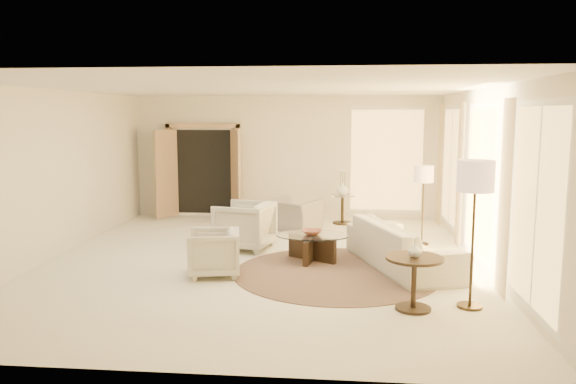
# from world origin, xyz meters

# --- Properties ---
(room) EXTENTS (7.04, 8.04, 2.83)m
(room) POSITION_xyz_m (0.00, 0.00, 1.40)
(room) COLOR white
(room) RESTS_ON ground
(windows_right) EXTENTS (0.10, 6.40, 2.40)m
(windows_right) POSITION_xyz_m (3.45, 0.10, 1.35)
(windows_right) COLOR #F4BF61
(windows_right) RESTS_ON room
(window_back_corner) EXTENTS (1.70, 0.10, 2.40)m
(window_back_corner) POSITION_xyz_m (2.30, 3.95, 1.35)
(window_back_corner) COLOR #F4BF61
(window_back_corner) RESTS_ON room
(curtains_right) EXTENTS (0.06, 5.20, 2.60)m
(curtains_right) POSITION_xyz_m (3.40, 1.00, 1.30)
(curtains_right) COLOR #D1B98D
(curtains_right) RESTS_ON room
(french_doors) EXTENTS (1.95, 0.66, 2.16)m
(french_doors) POSITION_xyz_m (-1.90, 3.82, 1.07)
(french_doors) COLOR tan
(french_doors) RESTS_ON room
(area_rug) EXTENTS (3.78, 3.78, 0.01)m
(area_rug) POSITION_xyz_m (1.22, -0.54, 0.01)
(area_rug) COLOR #3B2820
(area_rug) RESTS_ON room
(sofa) EXTENTS (1.73, 2.64, 0.72)m
(sofa) POSITION_xyz_m (2.25, -0.11, 0.36)
(sofa) COLOR beige
(sofa) RESTS_ON room
(armchair_left) EXTENTS (1.02, 1.07, 0.93)m
(armchair_left) POSITION_xyz_m (-0.42, 0.84, 0.46)
(armchair_left) COLOR beige
(armchair_left) RESTS_ON room
(armchair_right) EXTENTS (0.81, 0.85, 0.76)m
(armchair_right) POSITION_xyz_m (-0.59, -0.83, 0.38)
(armchair_right) COLOR beige
(armchair_right) RESTS_ON room
(accent_chair) EXTENTS (1.16, 1.03, 0.85)m
(accent_chair) POSITION_xyz_m (0.30, 2.55, 0.43)
(accent_chair) COLOR gray
(accent_chair) RESTS_ON room
(coffee_table) EXTENTS (1.57, 1.57, 0.44)m
(coffee_table) POSITION_xyz_m (0.82, 0.14, 0.27)
(coffee_table) COLOR black
(coffee_table) RESTS_ON room
(end_table) EXTENTS (0.71, 0.71, 0.67)m
(end_table) POSITION_xyz_m (2.19, -2.06, 0.46)
(end_table) COLOR black
(end_table) RESTS_ON room
(side_table) EXTENTS (0.55, 0.55, 0.64)m
(side_table) POSITION_xyz_m (1.32, 3.34, 0.39)
(side_table) COLOR #2C2316
(side_table) RESTS_ON room
(floor_lamp_near) EXTENTS (0.35, 0.35, 1.46)m
(floor_lamp_near) POSITION_xyz_m (2.78, 1.48, 1.24)
(floor_lamp_near) COLOR #2C2316
(floor_lamp_near) RESTS_ON room
(floor_lamp_far) EXTENTS (0.45, 0.45, 1.84)m
(floor_lamp_far) POSITION_xyz_m (2.90, -1.91, 1.57)
(floor_lamp_far) COLOR #2C2316
(floor_lamp_far) RESTS_ON room
(bowl) EXTENTS (0.34, 0.34, 0.08)m
(bowl) POSITION_xyz_m (0.82, 0.14, 0.48)
(bowl) COLOR brown
(bowl) RESTS_ON coffee_table
(end_vase) EXTENTS (0.17, 0.17, 0.17)m
(end_vase) POSITION_xyz_m (2.19, -2.06, 0.74)
(end_vase) COLOR white
(end_vase) RESTS_ON end_table
(side_vase) EXTENTS (0.27, 0.27, 0.27)m
(side_vase) POSITION_xyz_m (1.32, 3.34, 0.77)
(side_vase) COLOR white
(side_vase) RESTS_ON side_table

